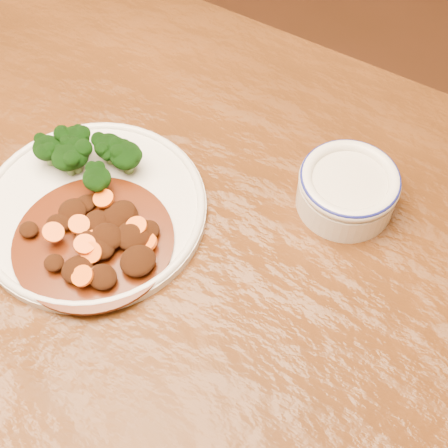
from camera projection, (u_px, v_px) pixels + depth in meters
The scene contains 6 objects.
ground at pixel (137, 391), 1.45m from camera, with size 4.00×4.00×0.00m, color #482812.
dining_table at pixel (83, 232), 0.90m from camera, with size 1.59×1.06×0.75m.
dinner_plate at pixel (93, 208), 0.81m from camera, with size 0.30×0.30×0.02m.
broccoli_florets at pixel (85, 154), 0.82m from camera, with size 0.13×0.09×0.05m.
mince_stew at pixel (101, 238), 0.77m from camera, with size 0.20×0.20×0.03m.
dip_bowl at pixel (348, 188), 0.80m from camera, with size 0.13×0.13×0.06m.
Camera 1 is at (0.46, -0.27, 1.42)m, focal length 50.00 mm.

